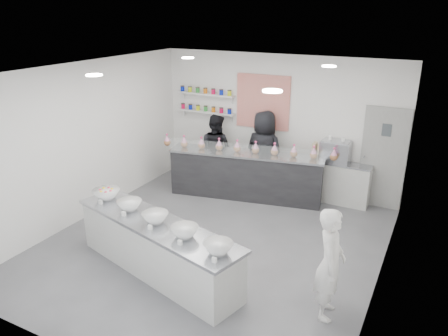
# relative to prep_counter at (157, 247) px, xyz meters

# --- Properties ---
(floor) EXTENTS (6.00, 6.00, 0.00)m
(floor) POSITION_rel_prep_counter_xyz_m (0.35, 1.12, -0.43)
(floor) COLOR #515156
(floor) RESTS_ON ground
(ceiling) EXTENTS (6.00, 6.00, 0.00)m
(ceiling) POSITION_rel_prep_counter_xyz_m (0.35, 1.12, 2.57)
(ceiling) COLOR white
(ceiling) RESTS_ON floor
(back_wall) EXTENTS (5.50, 0.00, 5.50)m
(back_wall) POSITION_rel_prep_counter_xyz_m (0.35, 4.12, 1.07)
(back_wall) COLOR white
(back_wall) RESTS_ON floor
(left_wall) EXTENTS (0.00, 6.00, 6.00)m
(left_wall) POSITION_rel_prep_counter_xyz_m (-2.40, 1.12, 1.07)
(left_wall) COLOR white
(left_wall) RESTS_ON floor
(right_wall) EXTENTS (0.00, 6.00, 6.00)m
(right_wall) POSITION_rel_prep_counter_xyz_m (3.10, 1.12, 1.07)
(right_wall) COLOR white
(right_wall) RESTS_ON floor
(back_door) EXTENTS (0.88, 0.04, 2.10)m
(back_door) POSITION_rel_prep_counter_xyz_m (2.65, 4.09, 0.62)
(back_door) COLOR gray
(back_door) RESTS_ON floor
(pattern_panel) EXTENTS (1.25, 0.03, 1.20)m
(pattern_panel) POSITION_rel_prep_counter_xyz_m (0.00, 4.09, 1.52)
(pattern_panel) COLOR #C21000
(pattern_panel) RESTS_ON back_wall
(jar_shelf_lower) EXTENTS (1.45, 0.22, 0.04)m
(jar_shelf_lower) POSITION_rel_prep_counter_xyz_m (-1.40, 4.02, 1.17)
(jar_shelf_lower) COLOR silver
(jar_shelf_lower) RESTS_ON back_wall
(jar_shelf_upper) EXTENTS (1.45, 0.22, 0.04)m
(jar_shelf_upper) POSITION_rel_prep_counter_xyz_m (-1.40, 4.02, 1.59)
(jar_shelf_upper) COLOR silver
(jar_shelf_upper) RESTS_ON back_wall
(preserve_jars) EXTENTS (1.45, 0.10, 0.56)m
(preserve_jars) POSITION_rel_prep_counter_xyz_m (-1.40, 4.00, 1.45)
(preserve_jars) COLOR #CA0B40
(preserve_jars) RESTS_ON jar_shelf_lower
(downlight_0) EXTENTS (0.24, 0.24, 0.02)m
(downlight_0) POSITION_rel_prep_counter_xyz_m (-1.05, 0.12, 2.55)
(downlight_0) COLOR white
(downlight_0) RESTS_ON ceiling
(downlight_1) EXTENTS (0.24, 0.24, 0.02)m
(downlight_1) POSITION_rel_prep_counter_xyz_m (1.75, 0.12, 2.55)
(downlight_1) COLOR white
(downlight_1) RESTS_ON ceiling
(downlight_2) EXTENTS (0.24, 0.24, 0.02)m
(downlight_2) POSITION_rel_prep_counter_xyz_m (-1.05, 2.72, 2.55)
(downlight_2) COLOR white
(downlight_2) RESTS_ON ceiling
(downlight_3) EXTENTS (0.24, 0.24, 0.02)m
(downlight_3) POSITION_rel_prep_counter_xyz_m (1.75, 2.72, 2.55)
(downlight_3) COLOR white
(downlight_3) RESTS_ON ceiling
(prep_counter) EXTENTS (3.24, 1.52, 0.86)m
(prep_counter) POSITION_rel_prep_counter_xyz_m (0.00, 0.00, 0.00)
(prep_counter) COLOR #B8B8B2
(prep_counter) RESTS_ON floor
(back_bar) EXTENTS (3.34, 1.24, 1.02)m
(back_bar) POSITION_rel_prep_counter_xyz_m (0.01, 3.25, 0.08)
(back_bar) COLOR black
(back_bar) RESTS_ON floor
(sneeze_guard) EXTENTS (3.18, 0.65, 0.28)m
(sneeze_guard) POSITION_rel_prep_counter_xyz_m (0.07, 2.97, 0.73)
(sneeze_guard) COLOR white
(sneeze_guard) RESTS_ON back_bar
(espresso_ledge) EXTENTS (1.19, 0.38, 0.88)m
(espresso_ledge) POSITION_rel_prep_counter_xyz_m (1.90, 3.90, 0.01)
(espresso_ledge) COLOR #B8B8B2
(espresso_ledge) RESTS_ON floor
(espresso_machine) EXTENTS (0.59, 0.41, 0.45)m
(espresso_machine) POSITION_rel_prep_counter_xyz_m (1.73, 3.90, 0.68)
(espresso_machine) COLOR #93969E
(espresso_machine) RESTS_ON espresso_ledge
(cup_stacks) EXTENTS (0.24, 0.24, 0.36)m
(cup_stacks) POSITION_rel_prep_counter_xyz_m (1.35, 3.90, 0.64)
(cup_stacks) COLOR tan
(cup_stacks) RESTS_ON espresso_ledge
(prep_bowls) EXTENTS (3.03, 1.26, 0.16)m
(prep_bowls) POSITION_rel_prep_counter_xyz_m (0.00, 0.00, 0.51)
(prep_bowls) COLOR white
(prep_bowls) RESTS_ON prep_counter
(label_cards) EXTENTS (2.66, 0.04, 0.07)m
(label_cards) POSITION_rel_prep_counter_xyz_m (0.14, -0.50, 0.47)
(label_cards) COLOR white
(label_cards) RESTS_ON prep_counter
(cookie_bags) EXTENTS (3.71, 0.89, 0.27)m
(cookie_bags) POSITION_rel_prep_counter_xyz_m (0.01, 3.25, 0.72)
(cookie_bags) COLOR pink
(cookie_bags) RESTS_ON back_bar
(woman_prep) EXTENTS (0.48, 0.63, 1.57)m
(woman_prep) POSITION_rel_prep_counter_xyz_m (2.61, 0.22, 0.35)
(woman_prep) COLOR white
(woman_prep) RESTS_ON floor
(staff_left) EXTENTS (0.84, 0.67, 1.64)m
(staff_left) POSITION_rel_prep_counter_xyz_m (-0.99, 3.72, 0.39)
(staff_left) COLOR black
(staff_left) RESTS_ON floor
(staff_right) EXTENTS (0.96, 0.67, 1.85)m
(staff_right) POSITION_rel_prep_counter_xyz_m (0.22, 3.72, 0.50)
(staff_right) COLOR black
(staff_right) RESTS_ON floor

